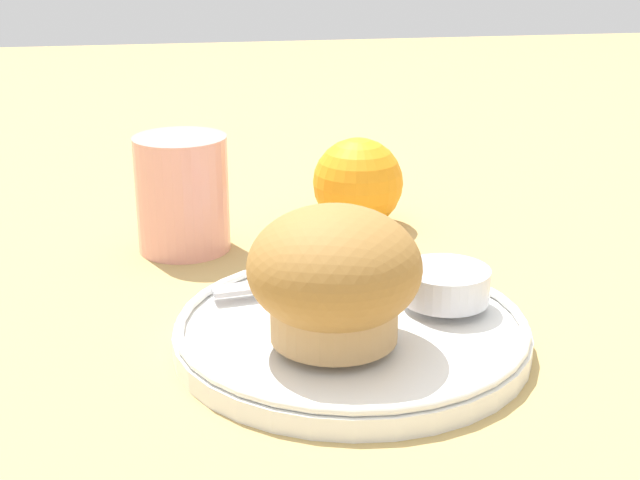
{
  "coord_description": "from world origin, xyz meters",
  "views": [
    {
      "loc": [
        -0.09,
        -0.5,
        0.26
      ],
      "look_at": [
        0.0,
        0.06,
        0.06
      ],
      "focal_mm": 50.0,
      "sensor_mm": 36.0,
      "label": 1
    }
  ],
  "objects": [
    {
      "name": "ground_plane",
      "position": [
        0.0,
        0.0,
        0.0
      ],
      "size": [
        3.0,
        3.0,
        0.0
      ],
      "primitive_type": "plane",
      "color": "tan"
    },
    {
      "name": "plate",
      "position": [
        0.02,
        0.01,
        0.01
      ],
      "size": [
        0.23,
        0.23,
        0.02
      ],
      "color": "white",
      "rests_on": "ground_plane"
    },
    {
      "name": "muffin",
      "position": [
        0.0,
        -0.02,
        0.06
      ],
      "size": [
        0.1,
        0.1,
        0.08
      ],
      "color": "tan",
      "rests_on": "plate"
    },
    {
      "name": "cream_ramekin",
      "position": [
        0.08,
        0.03,
        0.03
      ],
      "size": [
        0.06,
        0.06,
        0.02
      ],
      "color": "silver",
      "rests_on": "plate"
    },
    {
      "name": "berry_pair",
      "position": [
        0.01,
        0.04,
        0.03
      ],
      "size": [
        0.03,
        0.02,
        0.02
      ],
      "color": "#4C194C",
      "rests_on": "plate"
    },
    {
      "name": "butter_knife",
      "position": [
        0.01,
        0.07,
        0.02
      ],
      "size": [
        0.16,
        0.04,
        0.0
      ],
      "rotation": [
        0.0,
        0.0,
        0.13
      ],
      "color": "#B7B7BC",
      "rests_on": "plate"
    },
    {
      "name": "orange_fruit",
      "position": [
        0.07,
        0.24,
        0.04
      ],
      "size": [
        0.08,
        0.08,
        0.08
      ],
      "color": "orange",
      "rests_on": "ground_plane"
    },
    {
      "name": "juice_glass",
      "position": [
        -0.08,
        0.21,
        0.05
      ],
      "size": [
        0.08,
        0.08,
        0.1
      ],
      "color": "#E5998C",
      "rests_on": "ground_plane"
    }
  ]
}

